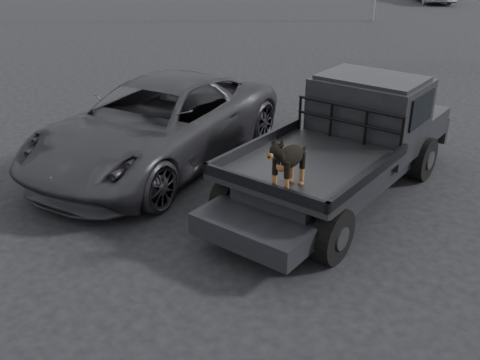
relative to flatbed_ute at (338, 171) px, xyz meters
The scene contains 6 objects.
ground 2.29m from the flatbed_ute, 76.81° to the right, with size 120.00×120.00×0.00m, color black.
flatbed_ute is the anchor object (origin of this frame).
ute_cab 1.31m from the flatbed_ute, 90.00° to the left, with size 1.72×1.30×0.88m, color black, non-canonical shape.
headache_rack 0.76m from the flatbed_ute, 90.00° to the left, with size 1.80×0.08×0.55m, color black, non-canonical shape.
dog 2.00m from the flatbed_ute, 83.99° to the right, with size 0.32×0.60×0.74m, color black, non-canonical shape.
parked_suv 3.39m from the flatbed_ute, 166.98° to the right, with size 2.52×5.48×1.52m, color #313035.
Camera 1 is at (2.97, -4.95, 3.98)m, focal length 40.00 mm.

